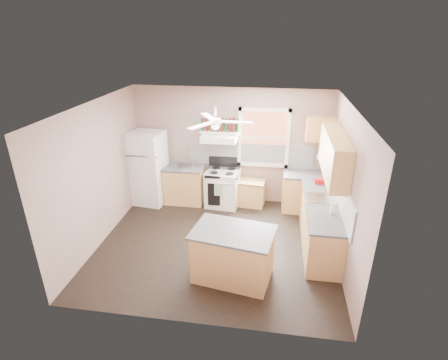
# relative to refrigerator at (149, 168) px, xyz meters

# --- Properties ---
(floor) EXTENTS (4.50, 4.50, 0.00)m
(floor) POSITION_rel_refrigerator_xyz_m (1.88, -1.58, -0.86)
(floor) COLOR black
(floor) RESTS_ON ground
(ceiling) EXTENTS (4.50, 4.50, 0.00)m
(ceiling) POSITION_rel_refrigerator_xyz_m (1.88, -1.58, 1.84)
(ceiling) COLOR white
(ceiling) RESTS_ON ground
(wall_back) EXTENTS (4.50, 0.05, 2.70)m
(wall_back) POSITION_rel_refrigerator_xyz_m (1.88, 0.45, 0.49)
(wall_back) COLOR gray
(wall_back) RESTS_ON ground
(wall_right) EXTENTS (0.05, 4.00, 2.70)m
(wall_right) POSITION_rel_refrigerator_xyz_m (4.16, -1.58, 0.49)
(wall_right) COLOR gray
(wall_right) RESTS_ON ground
(wall_left) EXTENTS (0.05, 4.00, 2.70)m
(wall_left) POSITION_rel_refrigerator_xyz_m (-0.39, -1.58, 0.49)
(wall_left) COLOR gray
(wall_left) RESTS_ON ground
(backsplash_back) EXTENTS (2.90, 0.03, 0.55)m
(backsplash_back) POSITION_rel_refrigerator_xyz_m (2.33, 0.41, 0.32)
(backsplash_back) COLOR white
(backsplash_back) RESTS_ON wall_back
(backsplash_right) EXTENTS (0.03, 2.60, 0.55)m
(backsplash_right) POSITION_rel_refrigerator_xyz_m (4.12, -1.28, 0.32)
(backsplash_right) COLOR white
(backsplash_right) RESTS_ON wall_right
(window_view) EXTENTS (1.00, 0.02, 1.20)m
(window_view) POSITION_rel_refrigerator_xyz_m (2.63, 0.40, 0.74)
(window_view) COLOR brown
(window_view) RESTS_ON wall_back
(window_frame) EXTENTS (1.16, 0.07, 1.36)m
(window_frame) POSITION_rel_refrigerator_xyz_m (2.63, 0.38, 0.74)
(window_frame) COLOR white
(window_frame) RESTS_ON wall_back
(refrigerator) EXTENTS (0.80, 0.79, 1.72)m
(refrigerator) POSITION_rel_refrigerator_xyz_m (0.00, 0.00, 0.00)
(refrigerator) COLOR white
(refrigerator) RESTS_ON floor
(base_cabinet_left) EXTENTS (0.90, 0.60, 0.86)m
(base_cabinet_left) POSITION_rel_refrigerator_xyz_m (0.82, 0.12, -0.43)
(base_cabinet_left) COLOR tan
(base_cabinet_left) RESTS_ON floor
(counter_left) EXTENTS (0.92, 0.62, 0.04)m
(counter_left) POSITION_rel_refrigerator_xyz_m (0.82, 0.12, 0.02)
(counter_left) COLOR #454547
(counter_left) RESTS_ON base_cabinet_left
(toaster) EXTENTS (0.30, 0.19, 0.18)m
(toaster) POSITION_rel_refrigerator_xyz_m (0.90, 0.02, 0.13)
(toaster) COLOR silver
(toaster) RESTS_ON counter_left
(stove) EXTENTS (0.80, 0.70, 0.86)m
(stove) POSITION_rel_refrigerator_xyz_m (1.74, 0.08, -0.43)
(stove) COLOR white
(stove) RESTS_ON floor
(range_hood) EXTENTS (0.78, 0.50, 0.14)m
(range_hood) POSITION_rel_refrigerator_xyz_m (1.65, 0.17, 0.76)
(range_hood) COLOR white
(range_hood) RESTS_ON wall_back
(bottle_shelf) EXTENTS (0.90, 0.26, 0.03)m
(bottle_shelf) POSITION_rel_refrigerator_xyz_m (1.65, 0.29, 0.86)
(bottle_shelf) COLOR white
(bottle_shelf) RESTS_ON range_hood
(cart) EXTENTS (0.66, 0.47, 0.62)m
(cart) POSITION_rel_refrigerator_xyz_m (2.40, 0.17, -0.55)
(cart) COLOR tan
(cart) RESTS_ON floor
(base_cabinet_corner) EXTENTS (1.00, 0.60, 0.86)m
(base_cabinet_corner) POSITION_rel_refrigerator_xyz_m (3.63, 0.12, -0.43)
(base_cabinet_corner) COLOR tan
(base_cabinet_corner) RESTS_ON floor
(base_cabinet_right) EXTENTS (0.60, 2.20, 0.86)m
(base_cabinet_right) POSITION_rel_refrigerator_xyz_m (3.83, -1.28, -0.43)
(base_cabinet_right) COLOR tan
(base_cabinet_right) RESTS_ON floor
(counter_corner) EXTENTS (1.02, 0.62, 0.04)m
(counter_corner) POSITION_rel_refrigerator_xyz_m (3.63, 0.12, 0.02)
(counter_corner) COLOR #454547
(counter_corner) RESTS_ON base_cabinet_corner
(counter_right) EXTENTS (0.62, 2.22, 0.04)m
(counter_right) POSITION_rel_refrigerator_xyz_m (3.82, -1.28, 0.02)
(counter_right) COLOR #454547
(counter_right) RESTS_ON base_cabinet_right
(sink) EXTENTS (0.55, 0.45, 0.03)m
(sink) POSITION_rel_refrigerator_xyz_m (3.82, -1.08, 0.04)
(sink) COLOR silver
(sink) RESTS_ON counter_right
(faucet) EXTENTS (0.03, 0.03, 0.14)m
(faucet) POSITION_rel_refrigerator_xyz_m (3.98, -1.08, 0.11)
(faucet) COLOR silver
(faucet) RESTS_ON sink
(upper_cabinet_right) EXTENTS (0.33, 1.80, 0.76)m
(upper_cabinet_right) POSITION_rel_refrigerator_xyz_m (3.96, -1.08, 0.92)
(upper_cabinet_right) COLOR tan
(upper_cabinet_right) RESTS_ON wall_right
(upper_cabinet_corner) EXTENTS (0.60, 0.33, 0.52)m
(upper_cabinet_corner) POSITION_rel_refrigerator_xyz_m (3.83, 0.25, 1.04)
(upper_cabinet_corner) COLOR tan
(upper_cabinet_corner) RESTS_ON wall_back
(paper_towel) EXTENTS (0.26, 0.12, 0.12)m
(paper_towel) POSITION_rel_refrigerator_xyz_m (3.95, 0.28, 0.39)
(paper_towel) COLOR white
(paper_towel) RESTS_ON wall_back
(island) EXTENTS (1.35, 0.98, 0.86)m
(island) POSITION_rel_refrigerator_xyz_m (2.31, -2.48, -0.43)
(island) COLOR tan
(island) RESTS_ON floor
(island_top) EXTENTS (1.43, 1.06, 0.04)m
(island_top) POSITION_rel_refrigerator_xyz_m (2.31, -2.48, 0.02)
(island_top) COLOR #454547
(island_top) RESTS_ON island
(ceiling_fan_hub) EXTENTS (0.20, 0.20, 0.08)m
(ceiling_fan_hub) POSITION_rel_refrigerator_xyz_m (1.88, -1.58, 1.59)
(ceiling_fan_hub) COLOR white
(ceiling_fan_hub) RESTS_ON ceiling
(soap_bottle) EXTENTS (0.12, 0.12, 0.22)m
(soap_bottle) POSITION_rel_refrigerator_xyz_m (3.94, -1.65, 0.15)
(soap_bottle) COLOR silver
(soap_bottle) RESTS_ON counter_right
(red_caddy) EXTENTS (0.19, 0.13, 0.10)m
(red_caddy) POSITION_rel_refrigerator_xyz_m (3.85, -0.38, 0.09)
(red_caddy) COLOR red
(red_caddy) RESTS_ON counter_right
(wine_bottles) EXTENTS (0.86, 0.06, 0.31)m
(wine_bottles) POSITION_rel_refrigerator_xyz_m (1.65, 0.29, 1.02)
(wine_bottles) COLOR #143819
(wine_bottles) RESTS_ON bottle_shelf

